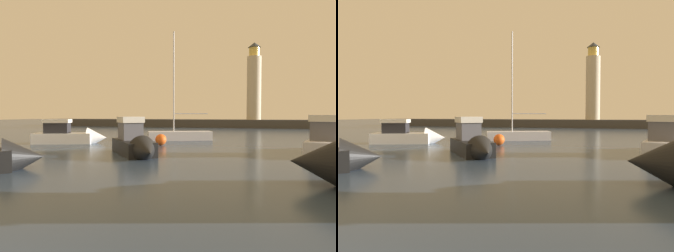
# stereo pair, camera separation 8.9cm
# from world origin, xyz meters

# --- Properties ---
(ground_plane) EXTENTS (220.00, 220.00, 0.00)m
(ground_plane) POSITION_xyz_m (0.00, 29.32, 0.00)
(ground_plane) COLOR #2D3D51
(breakwater) EXTENTS (79.14, 4.90, 1.54)m
(breakwater) POSITION_xyz_m (0.00, 58.64, 0.77)
(breakwater) COLOR #423F3D
(breakwater) RESTS_ON ground_plane
(lighthouse) EXTENTS (2.66, 2.66, 14.74)m
(lighthouse) POSITION_xyz_m (5.38, 58.64, 8.52)
(lighthouse) COLOR beige
(lighthouse) RESTS_ON breakwater
(motorboat_0) EXTENTS (5.00, 5.89, 2.78)m
(motorboat_0) POSITION_xyz_m (-2.22, 15.82, 0.75)
(motorboat_0) COLOR black
(motorboat_0) RESTS_ON ground_plane
(motorboat_1) EXTENTS (6.53, 3.73, 2.53)m
(motorboat_1) POSITION_xyz_m (-10.46, 21.70, 0.69)
(motorboat_1) COLOR white
(motorboat_1) RESTS_ON ground_plane
(motorboat_4) EXTENTS (4.00, 7.06, 3.03)m
(motorboat_4) POSITION_xyz_m (9.85, 20.72, 0.75)
(motorboat_4) COLOR silver
(motorboat_4) RESTS_ON ground_plane
(sailboat_moored) EXTENTS (6.38, 3.80, 10.66)m
(sailboat_moored) POSITION_xyz_m (-2.01, 27.32, 0.53)
(sailboat_moored) COLOR silver
(sailboat_moored) RESTS_ON ground_plane
(mooring_buoy) EXTENTS (0.94, 0.94, 0.94)m
(mooring_buoy) POSITION_xyz_m (-2.46, 22.20, 0.47)
(mooring_buoy) COLOR #EA5919
(mooring_buoy) RESTS_ON ground_plane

